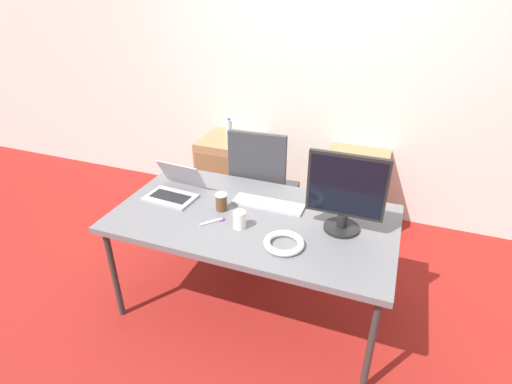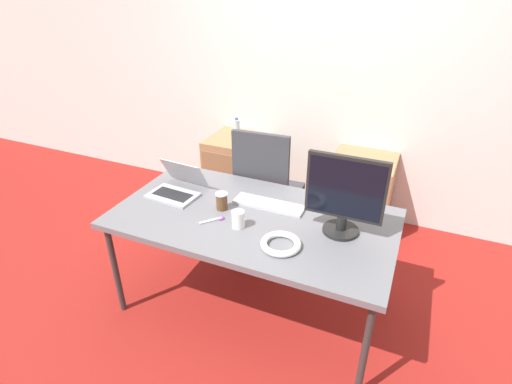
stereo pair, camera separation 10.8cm
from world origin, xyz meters
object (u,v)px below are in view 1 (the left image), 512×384
(keyboard, at_px, (268,204))
(coffee_cup_brown, at_px, (221,202))
(coffee_cup_white, at_px, (240,220))
(office_chair, at_px, (264,202))
(monitor, at_px, (346,193))
(cable_coil, at_px, (284,243))
(water_bottle, at_px, (229,129))
(laptop_center, at_px, (174,189))
(cabinet_left, at_px, (230,172))
(cabinet_right, at_px, (353,193))

(keyboard, xyz_separation_m, coffee_cup_brown, (-0.27, -0.16, 0.05))
(coffee_cup_white, bearing_deg, office_chair, 100.11)
(monitor, distance_m, cable_coil, 0.45)
(cable_coil, bearing_deg, keyboard, 120.54)
(water_bottle, bearing_deg, coffee_cup_brown, -68.04)
(keyboard, bearing_deg, laptop_center, -171.59)
(cabinet_left, xyz_separation_m, coffee_cup_white, (0.70, -1.42, 0.45))
(office_chair, xyz_separation_m, cable_coil, (0.46, -0.95, 0.35))
(office_chair, height_order, cabinet_left, office_chair)
(water_bottle, bearing_deg, cabinet_right, -0.10)
(water_bottle, xyz_separation_m, monitor, (1.28, -1.22, 0.20))
(cabinet_left, height_order, water_bottle, water_bottle)
(cabinet_left, distance_m, keyboard, 1.42)
(monitor, height_order, coffee_cup_white, monitor)
(cable_coil, bearing_deg, laptop_center, 161.73)
(office_chair, relative_size, keyboard, 2.31)
(water_bottle, bearing_deg, cabinet_left, -90.00)
(laptop_center, bearing_deg, water_bottle, 96.10)
(keyboard, distance_m, cable_coil, 0.45)
(office_chair, relative_size, cable_coil, 4.73)
(cabinet_left, height_order, laptop_center, laptop_center)
(office_chair, xyz_separation_m, cabinet_left, (-0.55, 0.55, -0.06))
(cabinet_right, relative_size, keyboard, 1.49)
(laptop_center, height_order, cable_coil, laptop_center)
(monitor, height_order, coffee_cup_brown, monitor)
(monitor, height_order, cable_coil, monitor)
(cable_coil, bearing_deg, coffee_cup_white, 164.63)
(office_chair, relative_size, laptop_center, 3.15)
(cabinet_left, relative_size, coffee_cup_brown, 6.12)
(cabinet_left, xyz_separation_m, coffee_cup_brown, (0.52, -1.28, 0.45))
(office_chair, distance_m, coffee_cup_white, 0.96)
(monitor, distance_m, coffee_cup_brown, 0.79)
(coffee_cup_brown, bearing_deg, water_bottle, 111.96)
(cabinet_right, height_order, coffee_cup_brown, coffee_cup_brown)
(monitor, distance_m, keyboard, 0.56)
(cabinet_left, distance_m, water_bottle, 0.45)
(coffee_cup_white, bearing_deg, cabinet_left, 116.39)
(office_chair, bearing_deg, keyboard, -67.67)
(office_chair, relative_size, coffee_cup_white, 10.05)
(monitor, bearing_deg, office_chair, 137.58)
(water_bottle, height_order, monitor, monitor)
(coffee_cup_white, height_order, coffee_cup_brown, coffee_cup_brown)
(cabinet_right, xyz_separation_m, cable_coil, (-0.20, -1.50, 0.41))
(office_chair, xyz_separation_m, keyboard, (0.23, -0.57, 0.34))
(cabinet_right, height_order, water_bottle, water_bottle)
(laptop_center, relative_size, cable_coil, 1.50)
(office_chair, distance_m, water_bottle, 0.87)
(cabinet_right, bearing_deg, cabinet_left, 180.00)
(laptop_center, relative_size, coffee_cup_brown, 3.01)
(coffee_cup_brown, bearing_deg, cable_coil, -24.65)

